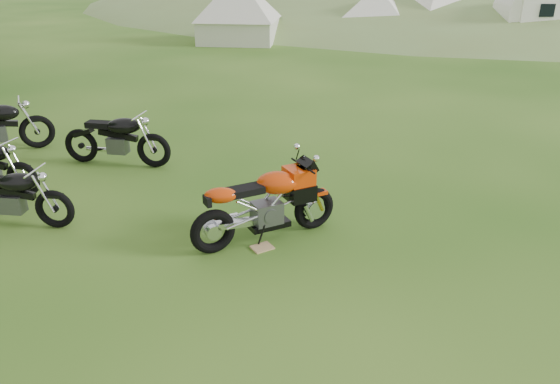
{
  "coord_description": "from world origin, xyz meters",
  "views": [
    {
      "loc": [
        -0.84,
        -5.77,
        3.68
      ],
      "look_at": [
        -0.34,
        0.4,
        0.95
      ],
      "focal_mm": 35.0,
      "sensor_mm": 36.0,
      "label": 1
    }
  ],
  "objects_px": {
    "vintage_moto_a": "(10,195)",
    "vintage_moto_b": "(116,138)",
    "plywood_board": "(262,247)",
    "tent_right": "(439,3)",
    "sport_motorcycle": "(265,199)",
    "caravan": "(554,18)",
    "tent_mid": "(376,10)",
    "tent_left": "(239,9)"
  },
  "relations": [
    {
      "from": "tent_mid",
      "to": "sport_motorcycle",
      "type": "bearing_deg",
      "value": -86.93
    },
    {
      "from": "sport_motorcycle",
      "to": "vintage_moto_a",
      "type": "bearing_deg",
      "value": 146.13
    },
    {
      "from": "plywood_board",
      "to": "tent_left",
      "type": "relative_size",
      "value": 0.09
    },
    {
      "from": "tent_mid",
      "to": "caravan",
      "type": "height_order",
      "value": "tent_mid"
    },
    {
      "from": "vintage_moto_a",
      "to": "vintage_moto_b",
      "type": "bearing_deg",
      "value": 77.95
    },
    {
      "from": "tent_mid",
      "to": "tent_right",
      "type": "relative_size",
      "value": 0.83
    },
    {
      "from": "plywood_board",
      "to": "caravan",
      "type": "xyz_separation_m",
      "value": [
        13.3,
        16.71,
        1.1
      ]
    },
    {
      "from": "vintage_moto_a",
      "to": "vintage_moto_b",
      "type": "xyz_separation_m",
      "value": [
        1.04,
        2.42,
        0.05
      ]
    },
    {
      "from": "plywood_board",
      "to": "tent_mid",
      "type": "relative_size",
      "value": 0.1
    },
    {
      "from": "sport_motorcycle",
      "to": "caravan",
      "type": "bearing_deg",
      "value": 28.57
    },
    {
      "from": "vintage_moto_a",
      "to": "tent_mid",
      "type": "bearing_deg",
      "value": 73.38
    },
    {
      "from": "vintage_moto_a",
      "to": "tent_right",
      "type": "height_order",
      "value": "tent_right"
    },
    {
      "from": "sport_motorcycle",
      "to": "vintage_moto_a",
      "type": "distance_m",
      "value": 3.72
    },
    {
      "from": "vintage_moto_a",
      "to": "tent_right",
      "type": "bearing_deg",
      "value": 67.02
    },
    {
      "from": "sport_motorcycle",
      "to": "tent_left",
      "type": "xyz_separation_m",
      "value": [
        -0.14,
        18.37,
        0.76
      ]
    },
    {
      "from": "plywood_board",
      "to": "tent_right",
      "type": "height_order",
      "value": "tent_right"
    },
    {
      "from": "plywood_board",
      "to": "tent_left",
      "type": "bearing_deg",
      "value": 90.23
    },
    {
      "from": "caravan",
      "to": "vintage_moto_a",
      "type": "bearing_deg",
      "value": -134.99
    },
    {
      "from": "tent_left",
      "to": "tent_mid",
      "type": "bearing_deg",
      "value": 20.05
    },
    {
      "from": "sport_motorcycle",
      "to": "tent_left",
      "type": "bearing_deg",
      "value": 67.81
    },
    {
      "from": "vintage_moto_b",
      "to": "tent_right",
      "type": "bearing_deg",
      "value": 69.73
    },
    {
      "from": "tent_mid",
      "to": "tent_right",
      "type": "bearing_deg",
      "value": 28.07
    },
    {
      "from": "tent_right",
      "to": "tent_mid",
      "type": "bearing_deg",
      "value": 170.78
    },
    {
      "from": "tent_left",
      "to": "tent_right",
      "type": "distance_m",
      "value": 9.53
    },
    {
      "from": "vintage_moto_a",
      "to": "vintage_moto_b",
      "type": "distance_m",
      "value": 2.63
    },
    {
      "from": "sport_motorcycle",
      "to": "tent_mid",
      "type": "relative_size",
      "value": 0.73
    },
    {
      "from": "plywood_board",
      "to": "caravan",
      "type": "distance_m",
      "value": 21.38
    },
    {
      "from": "plywood_board",
      "to": "vintage_moto_b",
      "type": "height_order",
      "value": "vintage_moto_b"
    },
    {
      "from": "vintage_moto_b",
      "to": "tent_right",
      "type": "height_order",
      "value": "tent_right"
    },
    {
      "from": "sport_motorcycle",
      "to": "tent_right",
      "type": "xyz_separation_m",
      "value": [
        9.3,
        19.7,
        0.85
      ]
    },
    {
      "from": "sport_motorcycle",
      "to": "caravan",
      "type": "xyz_separation_m",
      "value": [
        13.24,
        16.46,
        0.5
      ]
    },
    {
      "from": "tent_right",
      "to": "caravan",
      "type": "height_order",
      "value": "tent_right"
    },
    {
      "from": "vintage_moto_a",
      "to": "caravan",
      "type": "height_order",
      "value": "caravan"
    },
    {
      "from": "tent_left",
      "to": "tent_right",
      "type": "relative_size",
      "value": 0.94
    },
    {
      "from": "vintage_moto_a",
      "to": "caravan",
      "type": "xyz_separation_m",
      "value": [
        16.88,
        15.73,
        0.63
      ]
    },
    {
      "from": "vintage_moto_b",
      "to": "tent_right",
      "type": "distance_m",
      "value": 20.41
    },
    {
      "from": "sport_motorcycle",
      "to": "vintage_moto_b",
      "type": "bearing_deg",
      "value": 106.96
    },
    {
      "from": "plywood_board",
      "to": "sport_motorcycle",
      "type": "bearing_deg",
      "value": 75.76
    },
    {
      "from": "sport_motorcycle",
      "to": "tent_right",
      "type": "height_order",
      "value": "tent_right"
    },
    {
      "from": "sport_motorcycle",
      "to": "vintage_moto_a",
      "type": "height_order",
      "value": "sport_motorcycle"
    },
    {
      "from": "plywood_board",
      "to": "vintage_moto_a",
      "type": "height_order",
      "value": "vintage_moto_a"
    },
    {
      "from": "vintage_moto_b",
      "to": "caravan",
      "type": "height_order",
      "value": "caravan"
    }
  ]
}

